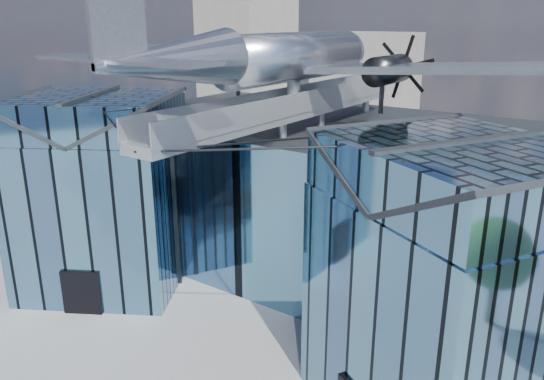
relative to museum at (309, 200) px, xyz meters
The scene contains 5 objects.
ground_plane 8.03m from the museum, 90.00° to the right, with size 120.00×120.00×0.00m, color gray.
museum is the anchor object (origin of this frame).
bg_towers 44.92m from the museum, 88.14° to the left, with size 77.00×24.50×26.00m.
tree_plaza_w 27.15m from the museum, behind, with size 4.41×4.41×5.24m.
tree_side_w 30.62m from the museum, behind, with size 3.97×3.97×4.87m.
Camera 1 is at (15.48, -19.96, 15.91)m, focal length 35.00 mm.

